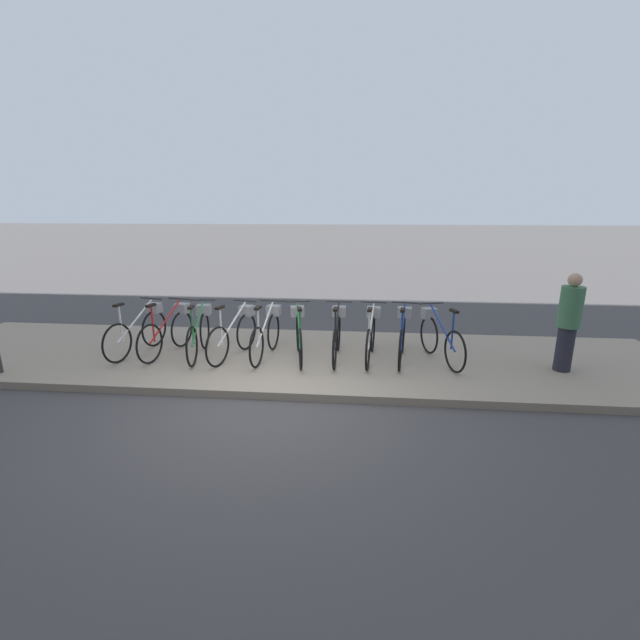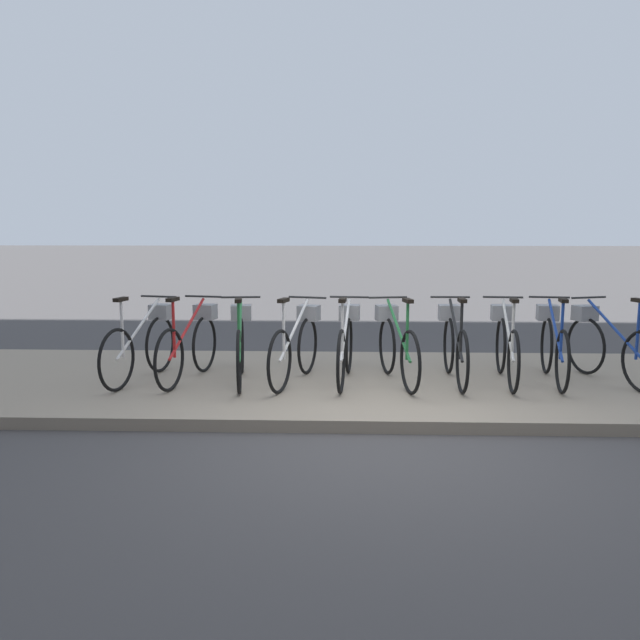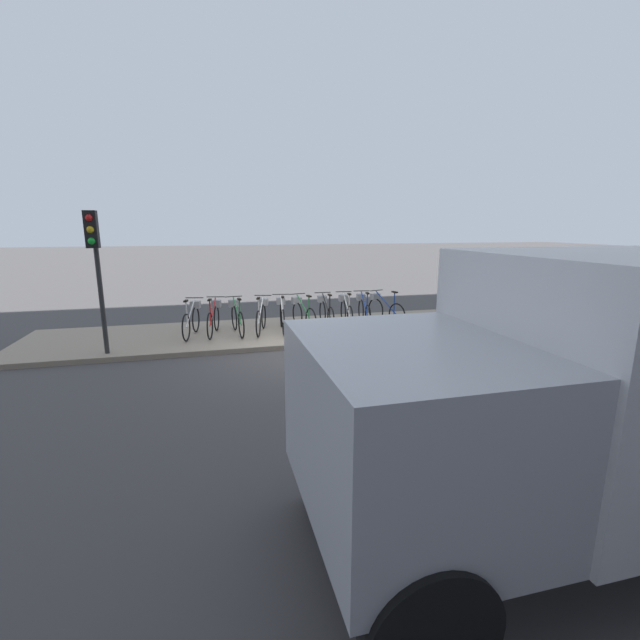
{
  "view_description": "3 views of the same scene",
  "coord_description": "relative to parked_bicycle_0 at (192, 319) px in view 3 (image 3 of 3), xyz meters",
  "views": [
    {
      "loc": [
        1.28,
        -5.51,
        2.69
      ],
      "look_at": [
        0.62,
        1.49,
        0.81
      ],
      "focal_mm": 24.0,
      "sensor_mm": 36.0,
      "label": 1
    },
    {
      "loc": [
        -0.36,
        -5.43,
        1.85
      ],
      "look_at": [
        -0.6,
        1.23,
        0.86
      ],
      "focal_mm": 35.0,
      "sensor_mm": 36.0,
      "label": 2
    },
    {
      "loc": [
        -2.08,
        -9.58,
        2.85
      ],
      "look_at": [
        0.47,
        0.48,
        0.58
      ],
      "focal_mm": 24.0,
      "sensor_mm": 36.0,
      "label": 3
    }
  ],
  "objects": [
    {
      "name": "ground_plane",
      "position": [
        2.63,
        -1.51,
        -0.56
      ],
      "size": [
        120.0,
        120.0,
        0.0
      ],
      "primitive_type": "plane",
      "color": "#423F3F"
    },
    {
      "name": "sidewalk",
      "position": [
        2.63,
        0.08,
        -0.5
      ],
      "size": [
        13.55,
        3.18,
        0.12
      ],
      "color": "gray",
      "rests_on": "ground_plane"
    },
    {
      "name": "parked_bicycle_0",
      "position": [
        0.0,
        0.0,
        0.0
      ],
      "size": [
        0.52,
        1.58,
        0.99
      ],
      "color": "black",
      "rests_on": "sidewalk"
    },
    {
      "name": "parked_bicycle_1",
      "position": [
        0.54,
        0.02,
        0.0
      ],
      "size": [
        0.48,
        1.59,
        0.99
      ],
      "color": "black",
      "rests_on": "sidewalk"
    },
    {
      "name": "parked_bicycle_2",
      "position": [
        1.12,
        -0.04,
        0.0
      ],
      "size": [
        0.46,
        1.6,
        0.99
      ],
      "color": "black",
      "rests_on": "sidewalk"
    },
    {
      "name": "parked_bicycle_3",
      "position": [
        1.76,
        -0.03,
        0.0
      ],
      "size": [
        0.57,
        1.57,
        0.99
      ],
      "color": "black",
      "rests_on": "sidewalk"
    },
    {
      "name": "parked_bicycle_4",
      "position": [
        2.32,
        0.02,
        0.0
      ],
      "size": [
        0.46,
        1.61,
        0.99
      ],
      "color": "black",
      "rests_on": "sidewalk"
    },
    {
      "name": "parked_bicycle_5",
      "position": [
        2.88,
        -0.0,
        0.0
      ],
      "size": [
        0.49,
        1.59,
        0.99
      ],
      "color": "black",
      "rests_on": "sidewalk"
    },
    {
      "name": "parked_bicycle_6",
      "position": [
        3.54,
        0.05,
        0.0
      ],
      "size": [
        0.46,
        1.61,
        0.99
      ],
      "color": "black",
      "rests_on": "sidewalk"
    },
    {
      "name": "parked_bicycle_7",
      "position": [
        4.13,
        0.06,
        0.0
      ],
      "size": [
        0.46,
        1.61,
        0.99
      ],
      "color": "black",
      "rests_on": "sidewalk"
    },
    {
      "name": "parked_bicycle_8",
      "position": [
        4.66,
        0.08,
        0.0
      ],
      "size": [
        0.46,
        1.6,
        0.99
      ],
      "color": "black",
      "rests_on": "sidewalk"
    },
    {
      "name": "parked_bicycle_9",
      "position": [
        5.27,
        0.08,
        0.0
      ],
      "size": [
        0.61,
        1.55,
        0.99
      ],
      "color": "black",
      "rests_on": "sidewalk"
    },
    {
      "name": "pedestrian",
      "position": [
        7.19,
        -0.21,
        0.39
      ],
      "size": [
        0.34,
        0.34,
        1.58
      ],
      "color": "#23232D",
      "rests_on": "sidewalk"
    },
    {
      "name": "traffic_light",
      "position": [
        -1.78,
        -1.28,
        1.77
      ],
      "size": [
        0.24,
        0.4,
        3.05
      ],
      "color": "#2D2D2D",
      "rests_on": "sidewalk"
    }
  ]
}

